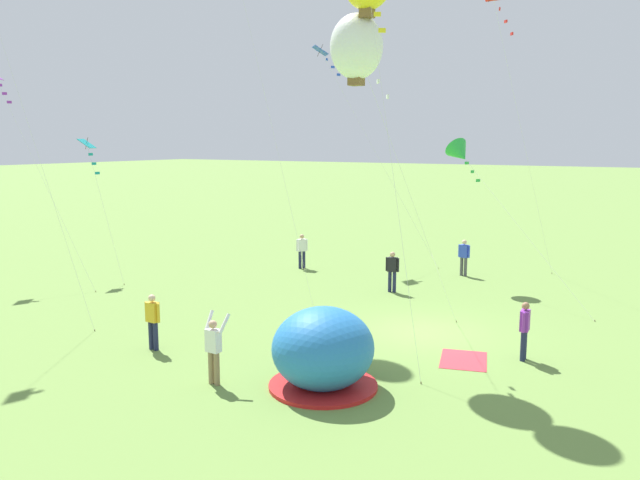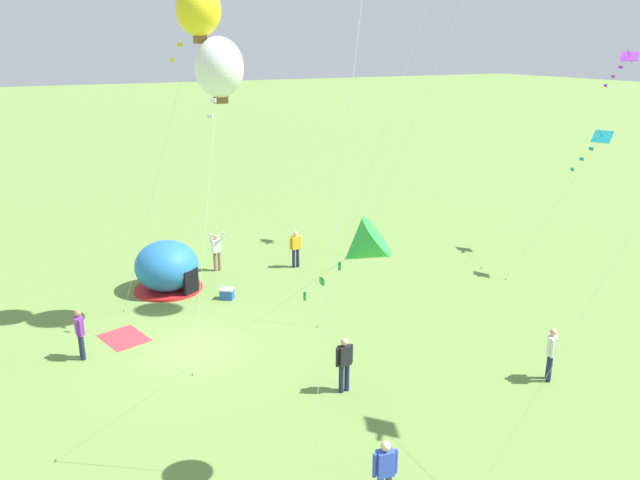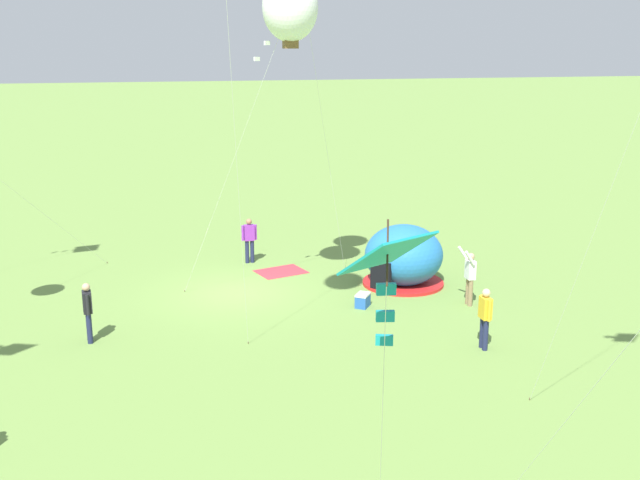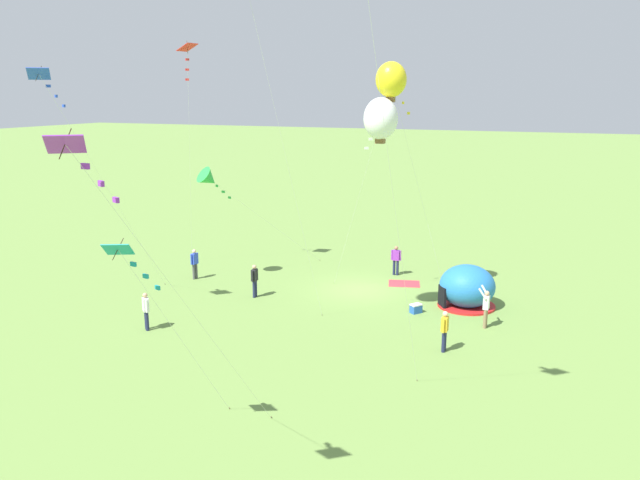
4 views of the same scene
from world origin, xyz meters
The scene contains 10 objects.
ground_plane centered at (0.00, 0.00, 0.00)m, with size 300.00×300.00×0.00m, color olive.
popup_tent centered at (-5.73, 0.50, 1.00)m, with size 2.81×2.81×2.10m.
picnic_blanket centered at (-1.93, -1.99, 0.01)m, with size 1.70×1.30×0.01m, color #CC333D.
cooler_box centered at (-3.67, 2.37, 0.22)m, with size 0.61×0.64×0.44m.
person_arms_raised centered at (-6.99, 3.05, 1.00)m, with size 0.49×0.68×1.89m.
person_near_tent centered at (-1.03, -3.46, 0.96)m, with size 0.59×0.26×1.72m.
person_center_field centered at (-5.82, 6.41, 0.96)m, with size 0.25×0.59×1.72m.
person_watching_sky centered at (4.60, 3.18, 0.96)m, with size 0.27×0.59×1.72m.
kite_teal centered at (0.92, 17.09, 5.85)m, with size 1.68×3.86×6.45m.
kite_white centered at (-1.53, 1.79, 9.09)m, with size 4.03×3.19×10.08m.
Camera 3 is at (3.33, 23.69, 8.06)m, focal length 42.00 mm.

